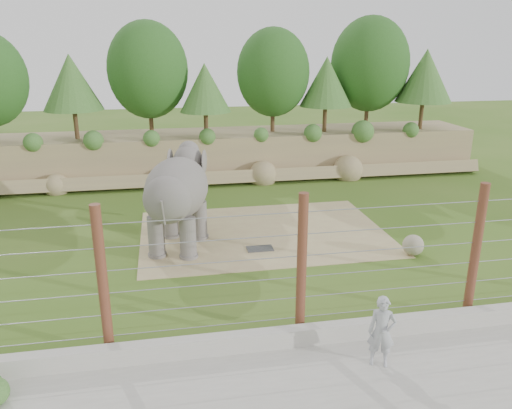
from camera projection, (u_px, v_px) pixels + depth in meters
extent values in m
plane|color=#396318|center=(266.00, 264.00, 17.80)|extent=(90.00, 90.00, 0.00)
cube|color=#8B7759|center=(222.00, 153.00, 29.56)|extent=(30.00, 4.00, 2.50)
cube|color=#8B7759|center=(227.00, 178.00, 27.69)|extent=(30.00, 1.37, 1.07)
cylinder|color=#3F2B19|center=(76.00, 124.00, 27.06)|extent=(0.24, 0.24, 1.58)
sphere|color=#1F4817|center=(71.00, 84.00, 26.40)|extent=(3.60, 3.60, 3.60)
cylinder|color=#3F2B19|center=(151.00, 118.00, 28.17)|extent=(0.24, 0.24, 1.92)
sphere|color=#1F4817|center=(148.00, 70.00, 27.36)|extent=(4.40, 4.40, 4.40)
cylinder|color=#3F2B19|center=(206.00, 124.00, 27.65)|extent=(0.24, 0.24, 1.40)
sphere|color=#1F4817|center=(205.00, 89.00, 27.06)|extent=(3.20, 3.20, 3.20)
cylinder|color=#3F2B19|center=(273.00, 116.00, 29.22)|extent=(0.24, 0.24, 1.82)
sphere|color=#1F4817|center=(273.00, 72.00, 28.45)|extent=(4.16, 4.16, 4.16)
cylinder|color=#3F2B19|center=(325.00, 119.00, 29.23)|extent=(0.24, 0.24, 1.50)
sphere|color=#1F4817|center=(326.00, 83.00, 28.59)|extent=(3.44, 3.44, 3.44)
cylinder|color=#3F2B19|center=(367.00, 111.00, 30.60)|extent=(0.24, 0.24, 2.03)
sphere|color=#1F4817|center=(370.00, 64.00, 29.74)|extent=(4.64, 4.64, 4.64)
cylinder|color=#3F2B19|center=(421.00, 115.00, 30.06)|extent=(0.24, 0.24, 1.64)
sphere|color=#1F4817|center=(425.00, 77.00, 29.37)|extent=(3.76, 3.76, 3.76)
cube|color=tan|center=(263.00, 233.00, 20.69)|extent=(10.00, 7.00, 0.02)
cube|color=#262628|center=(260.00, 249.00, 19.05)|extent=(1.00, 0.60, 0.03)
sphere|color=gray|center=(413.00, 245.00, 18.42)|extent=(0.78, 0.78, 0.78)
cube|color=#ABA89E|center=(305.00, 335.00, 13.05)|extent=(26.00, 0.35, 0.50)
cube|color=#ABA89E|center=(329.00, 393.00, 11.26)|extent=(26.00, 4.00, 0.01)
cylinder|color=#572E1F|center=(103.00, 282.00, 12.11)|extent=(0.26, 0.26, 4.00)
cylinder|color=#572E1F|center=(302.00, 266.00, 12.97)|extent=(0.26, 0.26, 4.00)
cylinder|color=#572E1F|center=(475.00, 252.00, 13.84)|extent=(0.26, 0.26, 4.00)
cylinder|color=#95959A|center=(300.00, 317.00, 13.44)|extent=(20.00, 0.02, 0.02)
cylinder|color=#95959A|center=(301.00, 297.00, 13.26)|extent=(20.00, 0.02, 0.02)
cylinder|color=#95959A|center=(301.00, 277.00, 13.07)|extent=(20.00, 0.02, 0.02)
cylinder|color=#95959A|center=(302.00, 256.00, 12.88)|extent=(20.00, 0.02, 0.02)
cylinder|color=#95959A|center=(303.00, 234.00, 12.69)|extent=(20.00, 0.02, 0.02)
cylinder|color=#95959A|center=(303.00, 212.00, 12.51)|extent=(20.00, 0.02, 0.02)
imported|color=#A3A7AC|center=(382.00, 332.00, 12.01)|extent=(0.78, 0.65, 1.82)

